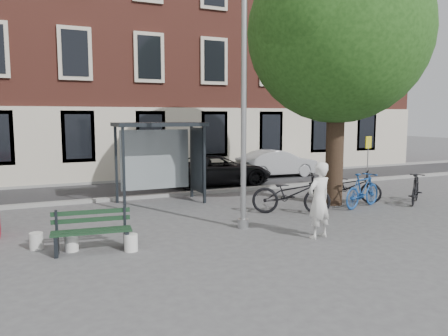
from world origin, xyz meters
name	(u,v)px	position (x,y,z in m)	size (l,w,h in m)	color
ground	(243,228)	(0.00, 0.00, 0.00)	(90.00, 90.00, 0.00)	#4C4C4F
road	(164,187)	(0.00, 7.00, 0.01)	(40.00, 4.00, 0.01)	#28282B
curb_near	(180,194)	(0.00, 5.00, 0.06)	(40.00, 0.25, 0.12)	gray
curb_far	(151,179)	(0.00, 9.00, 0.06)	(40.00, 0.25, 0.12)	gray
building_row	(128,33)	(0.00, 13.00, 7.00)	(30.00, 8.00, 14.00)	brown
lamppost	(244,118)	(0.00, 0.00, 2.78)	(0.28, 0.35, 6.11)	#9EA0A3
tree_right	(341,24)	(4.01, 1.38, 5.62)	(5.76, 5.60, 8.20)	black
bus_shelter	(171,144)	(-0.61, 4.11, 1.92)	(2.85, 1.45, 2.62)	#1E2328
painter	(319,200)	(1.20, -1.51, 0.89)	(0.65, 0.43, 1.78)	white
bench	(92,233)	(-3.74, -0.37, 0.38)	(1.67, 0.71, 0.84)	#1E2328
bike_a	(291,194)	(2.00, 0.89, 0.59)	(0.78, 2.25, 1.18)	black
bike_b	(363,190)	(4.51, 0.73, 0.54)	(0.51, 1.81, 1.09)	#1A4791
bike_c	(350,186)	(4.75, 1.62, 0.53)	(0.70, 2.02, 1.06)	black
bike_d	(415,189)	(6.50, 0.51, 0.49)	(0.46, 1.63, 0.98)	black
car_dark	(218,170)	(2.24, 6.70, 0.61)	(2.04, 4.42, 1.23)	black
car_silver	(277,163)	(5.75, 7.85, 0.63)	(1.33, 3.81, 1.26)	#AFB1B7
bucket_a	(131,243)	(-3.00, -0.72, 0.18)	(0.28, 0.28, 0.36)	white
bucket_b	(36,241)	(-4.81, 0.23, 0.18)	(0.28, 0.28, 0.36)	silver
bucket_c	(72,243)	(-4.14, -0.22, 0.18)	(0.28, 0.28, 0.36)	white
notice_sign	(368,150)	(7.00, 3.28, 1.52)	(0.35, 0.11, 2.06)	#9EA0A3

